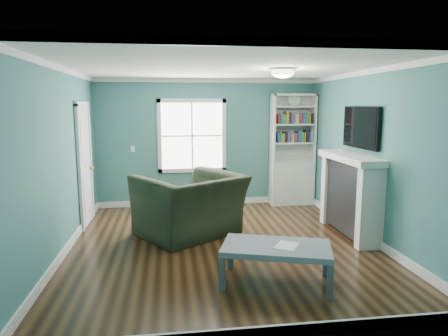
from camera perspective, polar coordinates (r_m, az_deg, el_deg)
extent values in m
plane|color=black|center=(6.10, -0.16, -10.85)|extent=(5.00, 5.00, 0.00)
plane|color=teal|center=(8.26, -2.49, 3.60)|extent=(4.50, 0.00, 4.50)
plane|color=teal|center=(3.37, 5.57, -4.17)|extent=(4.50, 0.00, 4.50)
plane|color=teal|center=(5.93, -22.26, 0.86)|extent=(0.00, 5.00, 5.00)
plane|color=teal|center=(6.48, 19.96, 1.63)|extent=(0.00, 5.00, 5.00)
plane|color=white|center=(5.77, -0.17, 14.27)|extent=(5.00, 5.00, 0.00)
cube|color=white|center=(8.45, -2.43, -4.81)|extent=(4.50, 0.03, 0.12)
cube|color=white|center=(3.85, 5.22, -22.40)|extent=(4.50, 0.03, 0.12)
cube|color=white|center=(6.20, -21.45, -10.54)|extent=(0.03, 5.00, 0.12)
cube|color=white|center=(6.74, 19.28, -8.89)|extent=(0.03, 5.00, 0.12)
cube|color=white|center=(8.22, -2.54, 12.37)|extent=(4.50, 0.04, 0.08)
cube|color=white|center=(3.34, 5.83, 17.49)|extent=(4.50, 0.04, 0.08)
cube|color=white|center=(5.89, -22.80, 13.09)|extent=(0.04, 5.00, 0.08)
cube|color=white|center=(6.45, 20.40, 12.80)|extent=(0.04, 5.00, 0.08)
cube|color=white|center=(8.22, -4.58, 4.60)|extent=(1.24, 0.01, 1.34)
cube|color=white|center=(8.19, -9.20, 4.51)|extent=(0.08, 0.06, 1.50)
cube|color=white|center=(8.27, 0.01, 4.66)|extent=(0.08, 0.06, 1.50)
cube|color=white|center=(8.29, -4.52, -0.30)|extent=(1.40, 0.06, 0.08)
cube|color=white|center=(8.18, -4.64, 9.56)|extent=(1.40, 0.06, 0.08)
cube|color=white|center=(8.20, -4.58, 4.60)|extent=(1.24, 0.03, 0.03)
cube|color=white|center=(8.20, -4.58, 4.60)|extent=(0.03, 0.03, 1.34)
cube|color=silver|center=(8.53, 9.61, -2.12)|extent=(0.90, 0.35, 0.90)
cube|color=silver|center=(8.27, 6.96, 5.64)|extent=(0.04, 0.35, 1.40)
cube|color=silver|center=(8.53, 12.58, 5.59)|extent=(0.04, 0.35, 1.40)
cube|color=silver|center=(8.55, 9.48, 5.68)|extent=(0.90, 0.02, 1.40)
cube|color=silver|center=(8.38, 9.94, 10.26)|extent=(0.90, 0.35, 0.04)
cube|color=silver|center=(8.45, 9.69, 1.01)|extent=(0.84, 0.33, 0.03)
cube|color=silver|center=(8.41, 9.76, 3.58)|extent=(0.84, 0.33, 0.03)
cube|color=silver|center=(8.39, 9.83, 6.16)|extent=(0.84, 0.33, 0.03)
cube|color=silver|center=(8.38, 9.89, 8.62)|extent=(0.84, 0.33, 0.03)
cube|color=#264C8C|center=(8.38, 9.82, 4.41)|extent=(0.70, 0.25, 0.22)
cube|color=#33723F|center=(8.36, 9.89, 7.01)|extent=(0.70, 0.25, 0.22)
cylinder|color=beige|center=(8.33, 10.03, 9.62)|extent=(0.26, 0.06, 0.26)
cube|color=black|center=(6.71, 17.64, -4.11)|extent=(0.30, 1.20, 1.10)
cube|color=black|center=(6.74, 17.40, -5.77)|extent=(0.22, 0.65, 0.70)
cube|color=silver|center=(6.12, 20.16, -5.47)|extent=(0.36, 0.16, 1.20)
cube|color=silver|center=(7.29, 15.24, -2.97)|extent=(0.36, 0.16, 1.20)
cube|color=silver|center=(6.58, 17.59, 1.41)|extent=(0.44, 1.58, 0.10)
cube|color=black|center=(6.60, 18.96, 5.51)|extent=(0.06, 1.10, 0.65)
cube|color=silver|center=(7.31, -19.27, 0.25)|extent=(0.04, 0.80, 2.05)
cube|color=white|center=(6.87, -19.91, -0.30)|extent=(0.05, 0.08, 2.13)
cube|color=white|center=(7.74, -18.55, 0.75)|extent=(0.05, 0.08, 2.13)
cube|color=white|center=(7.23, -19.62, 8.62)|extent=(0.05, 0.98, 0.08)
sphere|color=#BF8C3F|center=(7.60, -18.36, 0.04)|extent=(0.07, 0.07, 0.07)
ellipsoid|color=white|center=(6.04, 8.43, 13.36)|extent=(0.34, 0.34, 0.15)
cylinder|color=white|center=(6.05, 8.44, 13.78)|extent=(0.38, 0.38, 0.03)
cube|color=white|center=(8.25, -12.92, 2.68)|extent=(0.08, 0.01, 0.12)
imported|color=black|center=(6.38, -4.87, -3.85)|extent=(1.79, 1.65, 1.31)
cube|color=#464A54|center=(4.64, -0.29, -14.83)|extent=(0.09, 0.09, 0.39)
cube|color=#464A54|center=(4.59, 14.88, -15.39)|extent=(0.09, 0.09, 0.39)
cube|color=#464A54|center=(5.20, 0.95, -12.16)|extent=(0.09, 0.09, 0.39)
cube|color=#464A54|center=(5.16, 14.31, -12.62)|extent=(0.09, 0.09, 0.39)
cube|color=slate|center=(4.78, 7.49, -11.26)|extent=(1.39, 1.03, 0.07)
cube|color=white|center=(4.77, 8.97, -10.88)|extent=(0.36, 0.38, 0.00)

